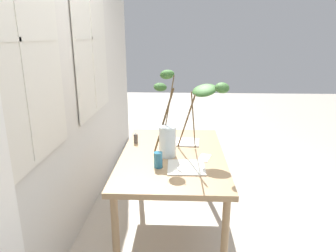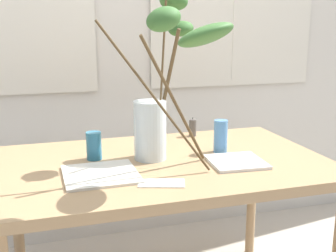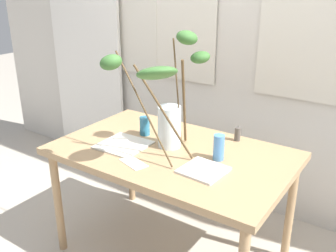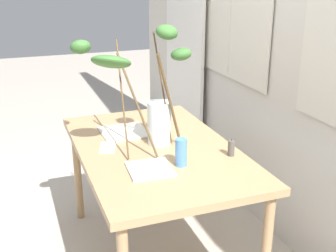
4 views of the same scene
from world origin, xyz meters
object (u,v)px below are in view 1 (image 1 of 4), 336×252
drinking_glass_blue_left (158,160)px  dining_table (173,162)px  drinking_glass_blue_right (169,135)px  plate_square_right (187,142)px  pillar_candle (136,139)px  vase_with_branches (179,118)px  plate_square_left (186,167)px

drinking_glass_blue_left → dining_table: bearing=-20.0°
dining_table → drinking_glass_blue_right: bearing=8.8°
drinking_glass_blue_left → drinking_glass_blue_right: size_ratio=0.81×
plate_square_right → pillar_candle: 0.47m
pillar_candle → drinking_glass_blue_right: bearing=-85.7°
vase_with_branches → plate_square_right: (0.28, -0.07, -0.31)m
pillar_candle → drinking_glass_blue_left: bearing=-155.4°
dining_table → drinking_glass_blue_left: bearing=160.0°
plate_square_left → plate_square_right: 0.55m
dining_table → vase_with_branches: (-0.00, -0.05, 0.38)m
dining_table → pillar_candle: size_ratio=13.99×
drinking_glass_blue_right → pillar_candle: bearing=94.3°
dining_table → plate_square_right: plate_square_right is taller
drinking_glass_blue_left → drinking_glass_blue_right: bearing=-5.8°
drinking_glass_blue_right → dining_table: bearing=-171.2°
drinking_glass_blue_left → plate_square_left: drinking_glass_blue_left is taller
drinking_glass_blue_left → plate_square_left: 0.22m
dining_table → drinking_glass_blue_right: size_ratio=9.41×
drinking_glass_blue_right → plate_square_left: size_ratio=0.53×
vase_with_branches → plate_square_left: vase_with_branches is taller
drinking_glass_blue_right → plate_square_left: drinking_glass_blue_right is taller
dining_table → plate_square_left: bearing=-158.6°
drinking_glass_blue_left → plate_square_right: drinking_glass_blue_left is taller
plate_square_right → drinking_glass_blue_right: bearing=89.7°
plate_square_left → plate_square_right: bearing=-1.5°
vase_with_branches → plate_square_right: vase_with_branches is taller
pillar_candle → plate_square_right: bearing=-87.3°
drinking_glass_blue_right → plate_square_right: bearing=-90.3°
vase_with_branches → plate_square_left: bearing=-168.1°
plate_square_left → dining_table: bearing=21.4°
dining_table → plate_square_right: size_ratio=6.33×
vase_with_branches → drinking_glass_blue_left: 0.40m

